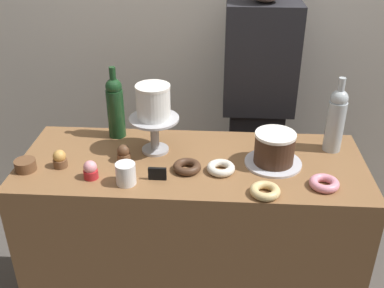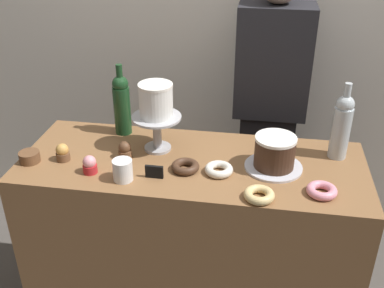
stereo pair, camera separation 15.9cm
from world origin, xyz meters
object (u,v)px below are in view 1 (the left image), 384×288
wine_bottle_green (115,106)px  cookie_stack (25,165)px  cupcake_strawberry (90,170)px  barista_figure (257,111)px  chocolate_round_cake (274,148)px  coffee_cup_ceramic (126,174)px  wine_bottle_clear (336,119)px  cupcake_caramel (60,159)px  cupcake_chocolate (124,153)px  white_layer_cake (153,102)px  donut_pink (324,183)px  donut_sugar (221,168)px  donut_glazed (265,191)px  cake_stand_pedestal (154,129)px  price_sign_chalkboard (157,174)px  donut_chocolate (187,167)px

wine_bottle_green → cookie_stack: wine_bottle_green is taller
cupcake_strawberry → barista_figure: bearing=47.6°
chocolate_round_cake → barista_figure: bearing=92.5°
coffee_cup_ceramic → wine_bottle_clear: bearing=20.9°
cupcake_caramel → barista_figure: size_ratio=0.05×
chocolate_round_cake → cupcake_chocolate: (-0.61, -0.01, -0.04)m
cookie_stack → coffee_cup_ceramic: coffee_cup_ceramic is taller
cupcake_strawberry → barista_figure: 1.02m
white_layer_cake → cupcake_chocolate: bearing=-141.6°
cupcake_strawberry → cookie_stack: cupcake_strawberry is taller
chocolate_round_cake → coffee_cup_ceramic: bearing=-162.7°
donut_pink → coffee_cup_ceramic: bearing=-178.2°
chocolate_round_cake → wine_bottle_green: bearing=163.1°
wine_bottle_green → cupcake_chocolate: size_ratio=4.38×
white_layer_cake → donut_pink: size_ratio=1.27×
cupcake_strawberry → coffee_cup_ceramic: size_ratio=0.87×
white_layer_cake → cupcake_chocolate: white_layer_cake is taller
cupcake_caramel → donut_pink: cupcake_caramel is taller
cupcake_strawberry → cupcake_chocolate: 0.17m
donut_sugar → donut_pink: same height
donut_glazed → donut_sugar: bearing=137.6°
wine_bottle_green → cupcake_strawberry: 0.37m
cake_stand_pedestal → donut_sugar: 0.33m
cake_stand_pedestal → cookie_stack: size_ratio=2.47×
cake_stand_pedestal → chocolate_round_cake: (0.49, -0.08, -0.03)m
chocolate_round_cake → donut_pink: bearing=-41.4°
wine_bottle_green → cupcake_chocolate: wine_bottle_green is taller
cupcake_strawberry → price_sign_chalkboard: 0.26m
white_layer_cake → chocolate_round_cake: 0.52m
cookie_stack → price_sign_chalkboard: size_ratio=1.20×
chocolate_round_cake → coffee_cup_ceramic: 0.60m
cupcake_strawberry → cookie_stack: size_ratio=0.88×
cupcake_caramel → price_sign_chalkboard: (0.40, -0.07, -0.01)m
cake_stand_pedestal → coffee_cup_ceramic: 0.27m
donut_sugar → white_layer_cake: bearing=151.9°
chocolate_round_cake → donut_pink: size_ratio=1.46×
white_layer_cake → cupcake_caramel: 0.44m
wine_bottle_green → price_sign_chalkboard: 0.44m
cupcake_chocolate → donut_chocolate: cupcake_chocolate is taller
wine_bottle_clear → wine_bottle_green: same height
donut_chocolate → cupcake_strawberry: bearing=-167.9°
wine_bottle_green → donut_sugar: wine_bottle_green is taller
wine_bottle_clear → cupcake_strawberry: 1.02m
donut_glazed → cookie_stack: (-0.94, 0.11, 0.01)m
wine_bottle_green → donut_sugar: 0.56m
donut_sugar → price_sign_chalkboard: price_sign_chalkboard is taller
chocolate_round_cake → donut_pink: (0.18, -0.15, -0.06)m
donut_chocolate → cookie_stack: 0.64m
cake_stand_pedestal → coffee_cup_ceramic: bearing=-106.5°
cake_stand_pedestal → cupcake_strawberry: size_ratio=2.80×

